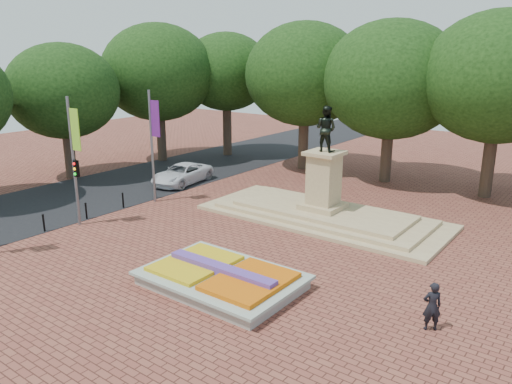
{
  "coord_description": "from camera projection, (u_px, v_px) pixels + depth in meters",
  "views": [
    {
      "loc": [
        13.24,
        -15.96,
        9.24
      ],
      "look_at": [
        -1.69,
        3.91,
        2.2
      ],
      "focal_mm": 35.0,
      "sensor_mm": 36.0,
      "label": 1
    }
  ],
  "objects": [
    {
      "name": "banner_poles",
      "position": [
        69.0,
        157.0,
        26.2
      ],
      "size": [
        0.88,
        11.17,
        7.0
      ],
      "color": "slate",
      "rests_on": "ground"
    },
    {
      "name": "asphalt_street",
      "position": [
        114.0,
        188.0,
        34.96
      ],
      "size": [
        9.0,
        90.0,
        0.02
      ],
      "primitive_type": "cube",
      "color": "black",
      "rests_on": "ground"
    },
    {
      "name": "ground",
      "position": [
        234.0,
        264.0,
        22.44
      ],
      "size": [
        90.0,
        90.0,
        0.0
      ],
      "primitive_type": "plane",
      "color": "brown",
      "rests_on": "ground"
    },
    {
      "name": "van",
      "position": [
        182.0,
        174.0,
        35.91
      ],
      "size": [
        2.94,
        5.33,
        1.41
      ],
      "primitive_type": "imported",
      "rotation": [
        0.0,
        0.0,
        0.12
      ],
      "color": "silver",
      "rests_on": "ground"
    },
    {
      "name": "flower_bed",
      "position": [
        222.0,
        278.0,
        20.21
      ],
      "size": [
        6.3,
        4.3,
        0.91
      ],
      "color": "gray",
      "rests_on": "ground"
    },
    {
      "name": "tree_row_street",
      "position": [
        63.0,
        92.0,
        35.56
      ],
      "size": [
        8.4,
        25.4,
        9.98
      ],
      "color": "#38281E",
      "rests_on": "ground"
    },
    {
      "name": "pedestrian",
      "position": [
        432.0,
        306.0,
        16.94
      ],
      "size": [
        0.77,
        0.73,
        1.77
      ],
      "primitive_type": "imported",
      "rotation": [
        0.0,
        0.0,
        3.8
      ],
      "color": "black",
      "rests_on": "ground"
    },
    {
      "name": "tree_row_back",
      "position": [
        432.0,
        91.0,
        33.12
      ],
      "size": [
        44.8,
        8.8,
        10.43
      ],
      "color": "#38281E",
      "rests_on": "ground"
    },
    {
      "name": "bollard_row",
      "position": [
        66.0,
        216.0,
        27.33
      ],
      "size": [
        0.12,
        13.12,
        0.98
      ],
      "color": "black",
      "rests_on": "ground"
    },
    {
      "name": "monument",
      "position": [
        323.0,
        203.0,
        28.35
      ],
      "size": [
        14.0,
        6.0,
        6.4
      ],
      "color": "tan",
      "rests_on": "ground"
    }
  ]
}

